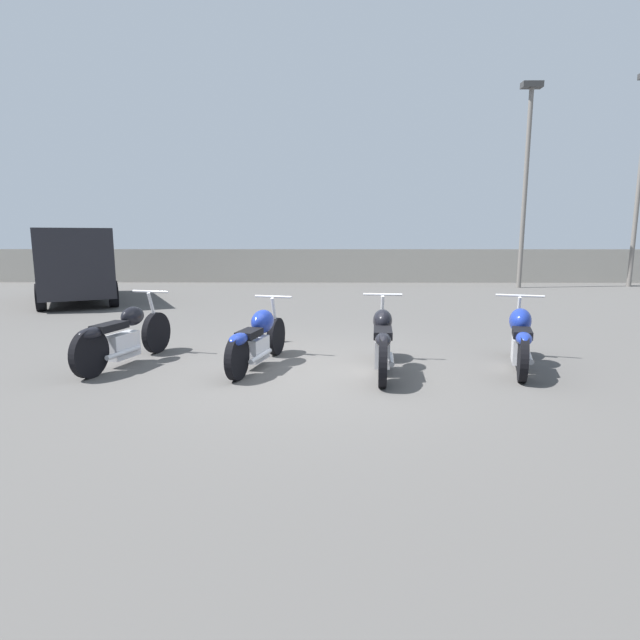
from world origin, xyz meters
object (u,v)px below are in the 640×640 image
Objects in this scene: motorcycle_slot_0 at (123,337)px; traffic_cone_near at (273,328)px; motorcycle_slot_2 at (382,341)px; motorcycle_slot_3 at (520,338)px; light_pole_left at (526,169)px; parked_van at (75,261)px; motorcycle_slot_1 at (258,338)px.

motorcycle_slot_0 is 4.12× the size of traffic_cone_near.
motorcycle_slot_2 reaches higher than traffic_cone_near.
traffic_cone_near is at bearing 172.27° from motorcycle_slot_3.
light_pole_left is at bearing 63.64° from motorcycle_slot_0.
motorcycle_slot_2 is 11.20m from parked_van.
traffic_cone_near is at bearing 54.07° from motorcycle_slot_0.
parked_van reaches higher than motorcycle_slot_0.
motorcycle_slot_0 is at bearing -141.34° from traffic_cone_near.
light_pole_left is at bearing 67.32° from motorcycle_slot_2.
parked_van is (-6.29, 7.45, 0.73)m from motorcycle_slot_1.
motorcycle_slot_0 reaches higher than traffic_cone_near.
parked_van reaches higher than motorcycle_slot_3.
motorcycle_slot_2 is at bearing 5.08° from motorcycle_slot_1.
motorcycle_slot_3 reaches higher than motorcycle_slot_1.
motorcycle_slot_2 is 0.40× the size of parked_van.
light_pole_left is 3.50× the size of motorcycle_slot_1.
motorcycle_slot_0 is 1.01× the size of motorcycle_slot_2.
parked_van is at bearing 137.72° from traffic_cone_near.
motorcycle_slot_2 reaches higher than motorcycle_slot_3.
motorcycle_slot_2 is at bearing -155.90° from motorcycle_slot_3.
parked_van is 10.13× the size of traffic_cone_near.
motorcycle_slot_3 is at bearing -110.91° from light_pole_left.
light_pole_left reaches higher than motorcycle_slot_0.
motorcycle_slot_1 is (-8.11, -11.37, -3.81)m from light_pole_left.
light_pole_left reaches higher than traffic_cone_near.
parked_van is (-10.04, 7.52, 0.71)m from motorcycle_slot_3.
light_pole_left reaches higher than motorcycle_slot_3.
motorcycle_slot_1 is at bearing -76.50° from parked_van.
motorcycle_slot_0 is at bearing -131.78° from light_pole_left.
light_pole_left is 15.24m from parked_van.
traffic_cone_near is at bearing -129.83° from light_pole_left.
parked_van reaches higher than traffic_cone_near.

